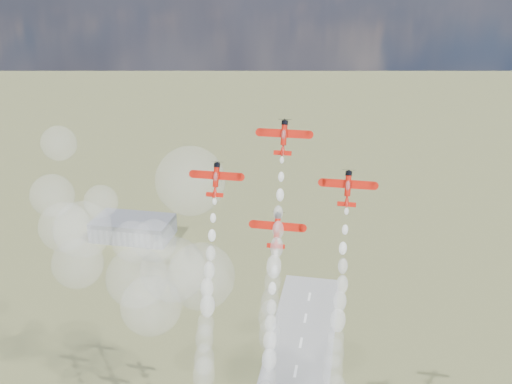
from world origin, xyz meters
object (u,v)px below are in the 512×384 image
object	(u,v)px
hangar	(133,228)
plane_slot	(277,230)
plane_lead	(284,137)
plane_left	(216,179)
plane_right	(348,188)

from	to	relation	value
hangar	plane_slot	world-z (taller)	plane_slot
hangar	plane_lead	distance (m)	241.29
plane_lead	plane_left	distance (m)	19.52
hangar	plane_right	distance (m)	248.20
hangar	plane_right	xyz separation A→B (m)	(137.63, -177.77, 105.17)
plane_slot	plane_left	bearing A→B (deg)	164.92
plane_lead	hangar	bearing A→B (deg)	125.04
plane_lead	plane_right	size ratio (longest dim) A/B	1.00
hangar	plane_left	size ratio (longest dim) A/B	4.13
hangar	plane_left	xyz separation A→B (m)	(105.64, -177.77, 105.17)
plane_left	plane_right	distance (m)	31.98
hangar	plane_slot	bearing A→B (deg)	-56.25
plane_left	plane_right	bearing A→B (deg)	0.00
hangar	plane_left	world-z (taller)	plane_left
plane_slot	plane_lead	bearing A→B (deg)	90.00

